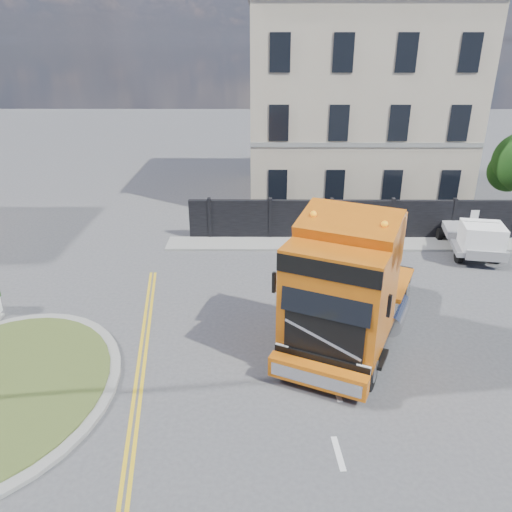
{
  "coord_description": "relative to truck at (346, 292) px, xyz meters",
  "views": [
    {
      "loc": [
        0.44,
        -14.34,
        9.16
      ],
      "look_at": [
        0.34,
        2.61,
        1.8
      ],
      "focal_mm": 35.0,
      "sensor_mm": 36.0,
      "label": 1
    }
  ],
  "objects": [
    {
      "name": "pavement_far",
      "position": [
        2.87,
        8.79,
        -1.97
      ],
      "size": [
        20.0,
        1.6,
        0.12
      ],
      "primitive_type": "cube",
      "color": "gray",
      "rests_on": "ground"
    },
    {
      "name": "flatbed_pickup",
      "position": [
        7.09,
        7.29,
        -1.06
      ],
      "size": [
        2.44,
        4.58,
        1.8
      ],
      "rotation": [
        0.0,
        0.0,
        -0.18
      ],
      "color": "gray",
      "rests_on": "ground"
    },
    {
      "name": "truck",
      "position": [
        0.0,
        0.0,
        0.0
      ],
      "size": [
        5.69,
        8.04,
        4.53
      ],
      "rotation": [
        0.0,
        0.0,
        -0.43
      ],
      "color": "black",
      "rests_on": "ground"
    },
    {
      "name": "ground",
      "position": [
        -3.13,
        0.69,
        -2.03
      ],
      "size": [
        120.0,
        120.0,
        0.0
      ],
      "primitive_type": "plane",
      "color": "#424244",
      "rests_on": "ground"
    },
    {
      "name": "hoarding_fence",
      "position": [
        3.42,
        9.69,
        -1.03
      ],
      "size": [
        18.8,
        0.25,
        2.0
      ],
      "color": "black",
      "rests_on": "ground"
    },
    {
      "name": "georgian_building",
      "position": [
        2.87,
        17.19,
        3.74
      ],
      "size": [
        12.3,
        10.3,
        12.8
      ],
      "color": "#BAAC94",
      "rests_on": "ground"
    }
  ]
}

